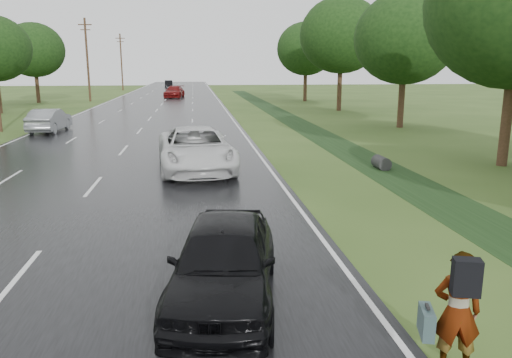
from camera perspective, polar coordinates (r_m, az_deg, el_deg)
The scene contains 18 objects.
ground at distance 11.45m, azimuth -25.58°, elevation -10.31°, with size 220.00×220.00×0.00m, color #324B1A.
road at distance 55.27m, azimuth -10.93°, elevation 8.12°, with size 14.00×180.00×0.04m, color black.
edge_stripe_east at distance 55.23m, azimuth -3.85°, elevation 8.34°, with size 0.12×180.00×0.01m, color silver.
edge_stripe_west at distance 56.12m, azimuth -17.88°, elevation 7.84°, with size 0.12×180.00×0.01m, color silver.
center_line at distance 55.27m, azimuth -10.93°, elevation 8.15°, with size 0.12×180.00×0.01m, color silver.
drainage_ditch at distance 30.04m, azimuth 8.18°, elevation 4.55°, with size 2.20×120.00×0.56m.
utility_pole_far at distance 66.26m, azimuth -18.72°, elevation 12.90°, with size 1.60×0.26×10.00m.
utility_pole_distant at distance 95.86m, azimuth -15.13°, elevation 12.87°, with size 1.60×0.26×10.00m.
tree_east_c at distance 37.01m, azimuth 16.69°, elevation 15.15°, with size 7.00×7.00×9.29m.
tree_east_d at distance 50.11m, azimuth 9.74°, elevation 15.88°, with size 8.00×8.00×10.76m.
tree_east_f at distance 63.55m, azimuth 5.73°, elevation 14.59°, with size 7.20×7.20×9.62m.
tree_west_f at distance 65.67m, azimuth -24.05°, elevation 13.32°, with size 7.00×7.00×9.29m.
pedestrian at distance 7.70m, azimuth 21.88°, elevation -13.74°, with size 0.86×0.86×1.79m.
white_pickup at distance 20.71m, azimuth -6.91°, elevation 3.41°, with size 2.92×6.33×1.76m, color silver.
dark_sedan at distance 9.13m, azimuth -3.67°, elevation -9.32°, with size 1.83×4.56×1.55m, color black.
silver_sedan at distance 35.63m, azimuth -22.55°, elevation 6.22°, with size 1.61×4.61×1.52m, color gray.
far_car_red at distance 70.85m, azimuth -9.32°, elevation 9.82°, with size 2.26×5.56×1.61m, color #650B0B.
far_car_dark at distance 106.43m, azimuth -9.97°, elevation 10.67°, with size 1.53×4.39×1.45m, color black.
Camera 1 is at (3.67, -9.99, 4.24)m, focal length 35.00 mm.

